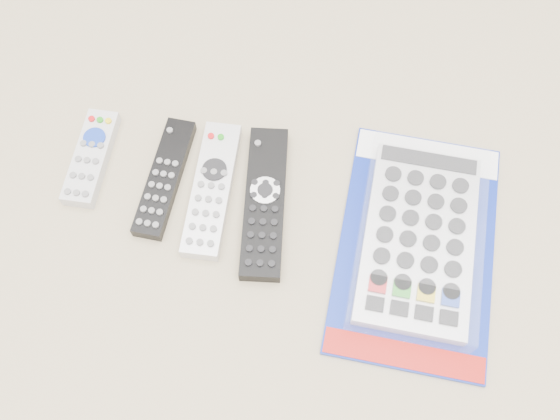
# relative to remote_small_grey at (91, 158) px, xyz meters

# --- Properties ---
(remote_small_grey) EXTENTS (0.05, 0.14, 0.02)m
(remote_small_grey) POSITION_rel_remote_small_grey_xyz_m (0.00, 0.00, 0.00)
(remote_small_grey) COLOR #B9B9BC
(remote_small_grey) RESTS_ON ground
(remote_slim_black) EXTENTS (0.05, 0.18, 0.02)m
(remote_slim_black) POSITION_rel_remote_small_grey_xyz_m (0.11, -0.02, -0.00)
(remote_slim_black) COLOR black
(remote_slim_black) RESTS_ON ground
(remote_silver_dvd) EXTENTS (0.05, 0.20, 0.02)m
(remote_silver_dvd) POSITION_rel_remote_small_grey_xyz_m (0.17, -0.03, 0.00)
(remote_silver_dvd) COLOR silver
(remote_silver_dvd) RESTS_ON ground
(remote_large_black) EXTENTS (0.07, 0.22, 0.02)m
(remote_large_black) POSITION_rel_remote_small_grey_xyz_m (0.25, -0.04, 0.00)
(remote_large_black) COLOR black
(remote_large_black) RESTS_ON ground
(jumbo_remote_packaged) EXTENTS (0.22, 0.34, 0.04)m
(jumbo_remote_packaged) POSITION_rel_remote_small_grey_xyz_m (0.45, -0.07, 0.01)
(jumbo_remote_packaged) COLOR #0D2292
(jumbo_remote_packaged) RESTS_ON ground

